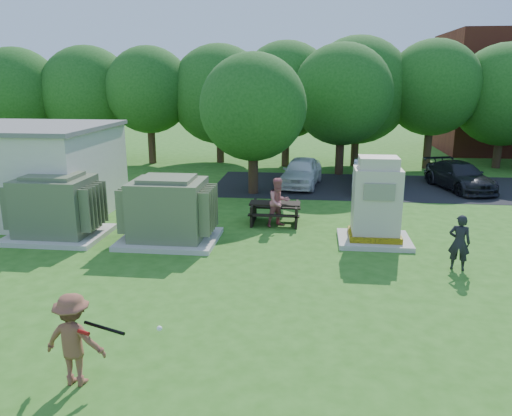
# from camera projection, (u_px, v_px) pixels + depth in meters

# --- Properties ---
(ground) EXTENTS (120.00, 120.00, 0.00)m
(ground) POSITION_uv_depth(u_px,v_px,m) (235.00, 310.00, 11.12)
(ground) COLOR #2D6619
(ground) RESTS_ON ground
(parking_strip) EXTENTS (20.00, 6.00, 0.01)m
(parking_strip) POSITION_uv_depth(u_px,v_px,m) (428.00, 188.00, 23.30)
(parking_strip) COLOR #232326
(parking_strip) RESTS_ON ground
(transformer_left) EXTENTS (3.00, 2.40, 2.07)m
(transformer_left) POSITION_uv_depth(u_px,v_px,m) (56.00, 208.00, 15.92)
(transformer_left) COLOR beige
(transformer_left) RESTS_ON ground
(transformer_right) EXTENTS (3.00, 2.40, 2.07)m
(transformer_right) POSITION_uv_depth(u_px,v_px,m) (169.00, 212.00, 15.51)
(transformer_right) COLOR beige
(transformer_right) RESTS_ON ground
(generator_cabinet) EXTENTS (2.22, 1.82, 2.71)m
(generator_cabinet) POSITION_uv_depth(u_px,v_px,m) (376.00, 206.00, 15.35)
(generator_cabinet) COLOR beige
(generator_cabinet) RESTS_ON ground
(picnic_table) EXTENTS (1.77, 1.33, 0.76)m
(picnic_table) POSITION_uv_depth(u_px,v_px,m) (275.00, 210.00, 17.56)
(picnic_table) COLOR black
(picnic_table) RESTS_ON ground
(batter) EXTENTS (1.08, 0.67, 1.62)m
(batter) POSITION_uv_depth(u_px,v_px,m) (74.00, 340.00, 8.26)
(batter) COLOR brown
(batter) RESTS_ON ground
(person_by_generator) EXTENTS (0.64, 0.51, 1.53)m
(person_by_generator) POSITION_uv_depth(u_px,v_px,m) (459.00, 242.00, 13.26)
(person_by_generator) COLOR black
(person_by_generator) RESTS_ON ground
(person_at_picnic) EXTENTS (1.05, 1.00, 1.70)m
(person_at_picnic) POSITION_uv_depth(u_px,v_px,m) (279.00, 202.00, 17.14)
(person_at_picnic) COLOR #C36768
(person_at_picnic) RESTS_ON ground
(car_white) EXTENTS (2.15, 4.16, 1.36)m
(car_white) POSITION_uv_depth(u_px,v_px,m) (301.00, 172.00, 23.63)
(car_white) COLOR white
(car_white) RESTS_ON ground
(car_silver_a) EXTENTS (1.99, 4.43, 1.41)m
(car_silver_a) POSITION_uv_depth(u_px,v_px,m) (371.00, 173.00, 23.12)
(car_silver_a) COLOR #B9BABE
(car_silver_a) RESTS_ON ground
(car_dark) EXTENTS (2.86, 4.60, 1.24)m
(car_dark) POSITION_uv_depth(u_px,v_px,m) (460.00, 176.00, 22.88)
(car_dark) COLOR black
(car_dark) RESTS_ON ground
(batting_equipment) EXTENTS (1.37, 0.43, 0.10)m
(batting_equipment) POSITION_uv_depth(u_px,v_px,m) (109.00, 329.00, 8.08)
(batting_equipment) COLOR black
(batting_equipment) RESTS_ON ground
(tree_row) EXTENTS (41.30, 13.30, 7.30)m
(tree_row) POSITION_uv_depth(u_px,v_px,m) (318.00, 93.00, 27.64)
(tree_row) COLOR #47301E
(tree_row) RESTS_ON ground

